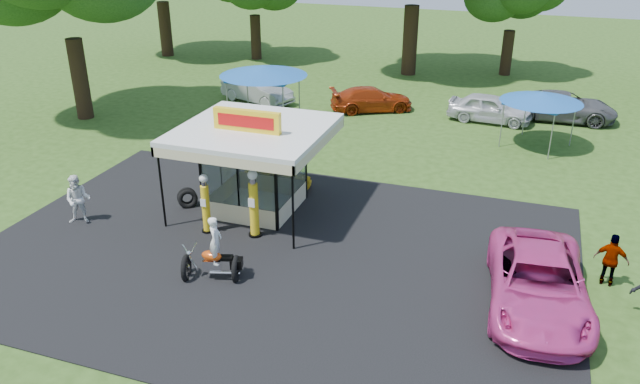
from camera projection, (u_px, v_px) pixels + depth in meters
The scene contains 18 objects.
ground at pixel (249, 283), 19.69m from camera, with size 120.00×120.00×0.00m, color #2B4816.
asphalt_apron at pixel (274, 252), 21.40m from camera, with size 20.00×14.00×0.04m, color black.
gas_station_kiosk at pixel (255, 167), 23.84m from camera, with size 5.40×5.40×4.18m.
gas_pump_left at pixel (206, 205), 22.34m from camera, with size 0.43×0.43×2.30m.
gas_pump_right at pixel (254, 205), 21.99m from camera, with size 0.48×0.48×2.58m.
motorcycle at pixel (214, 254), 19.59m from camera, with size 2.00×1.36×2.27m.
spare_tires at pixel (187, 198), 24.56m from camera, with size 0.97×0.91×0.80m.
a_frame_sign at pixel (514, 301), 17.92m from camera, with size 0.56×0.51×0.99m.
kiosk_car at pixel (278, 177), 26.28m from camera, with size 1.13×2.82×0.96m, color yellow.
pink_sedan at pixel (538, 283), 18.19m from camera, with size 2.75×5.97×1.66m, color #DB3B91.
spectator_west at pixel (78, 200), 23.09m from camera, with size 0.93×0.72×1.91m, color white.
spectator_east_b at pixel (611, 260), 19.28m from camera, with size 1.03×0.43×1.76m, color gray.
bg_car_a at pixel (257, 90), 37.71m from camera, with size 1.64×4.71×1.55m, color beige.
bg_car_b at pixel (372, 99), 36.16m from camera, with size 1.93×4.75×1.38m, color #9B2D0B.
bg_car_c at pixel (490, 108), 34.26m from camera, with size 1.82×4.53×1.54m, color silver.
bg_car_d at pixel (564, 106), 34.56m from camera, with size 2.57×5.57×1.55m, color #545356.
tent_west at pixel (263, 71), 32.91m from camera, with size 4.67×4.67×3.27m.
tent_east at pixel (541, 98), 29.98m from camera, with size 3.91×3.91×2.73m.
Camera 1 is at (7.60, -15.05, 10.81)m, focal length 35.00 mm.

